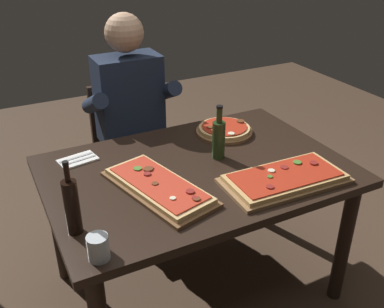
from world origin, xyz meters
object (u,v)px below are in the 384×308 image
object	(u,v)px
oil_bottle_amber	(219,138)
dining_table	(197,185)
pizza_rectangular_front	(285,178)
pizza_rectangular_left	(158,186)
seated_diner	(132,115)
pizza_round_far	(224,130)
wine_bottle_dark	(72,206)
tumbler_near_camera	(98,249)
diner_chair	(129,145)

from	to	relation	value
oil_bottle_amber	dining_table	bearing A→B (deg)	-162.28
pizza_rectangular_front	pizza_rectangular_left	world-z (taller)	same
dining_table	seated_diner	world-z (taller)	seated_diner
pizza_round_far	oil_bottle_amber	size ratio (longest dim) A/B	1.14
pizza_rectangular_front	seated_diner	size ratio (longest dim) A/B	0.43
dining_table	pizza_round_far	world-z (taller)	pizza_round_far
dining_table	oil_bottle_amber	size ratio (longest dim) A/B	5.15
dining_table	pizza_rectangular_front	bearing A→B (deg)	-45.42
wine_bottle_dark	seated_diner	distance (m)	1.12
pizza_rectangular_left	tumbler_near_camera	size ratio (longest dim) A/B	6.43
seated_diner	wine_bottle_dark	bearing A→B (deg)	-121.08
pizza_round_far	tumbler_near_camera	size ratio (longest dim) A/B	3.34
seated_diner	pizza_rectangular_front	bearing A→B (deg)	-71.76
wine_bottle_dark	oil_bottle_amber	xyz separation A→B (m)	(0.77, 0.26, -0.01)
pizza_rectangular_left	pizza_round_far	distance (m)	0.66
wine_bottle_dark	tumbler_near_camera	bearing A→B (deg)	-78.71
pizza_rectangular_left	diner_chair	bearing A→B (deg)	78.89
pizza_rectangular_left	seated_diner	xyz separation A→B (m)	(0.19, 0.83, -0.02)
pizza_rectangular_left	oil_bottle_amber	distance (m)	0.41
dining_table	oil_bottle_amber	distance (m)	0.25
pizza_rectangular_left	diner_chair	distance (m)	1.01
wine_bottle_dark	tumbler_near_camera	world-z (taller)	wine_bottle_dark
pizza_rectangular_front	oil_bottle_amber	world-z (taller)	oil_bottle_amber
pizza_round_far	seated_diner	bearing A→B (deg)	128.08
pizza_round_far	tumbler_near_camera	xyz separation A→B (m)	(-0.90, -0.68, 0.02)
dining_table	wine_bottle_dark	bearing A→B (deg)	-160.68
pizza_rectangular_front	diner_chair	world-z (taller)	diner_chair
dining_table	pizza_round_far	bearing A→B (deg)	41.17
tumbler_near_camera	oil_bottle_amber	bearing A→B (deg)	31.54
pizza_round_far	seated_diner	size ratio (longest dim) A/B	0.23
pizza_round_far	oil_bottle_amber	xyz separation A→B (m)	(-0.17, -0.23, 0.09)
pizza_rectangular_left	tumbler_near_camera	world-z (taller)	tumbler_near_camera
tumbler_near_camera	wine_bottle_dark	bearing A→B (deg)	101.29
pizza_rectangular_left	wine_bottle_dark	xyz separation A→B (m)	(-0.39, -0.12, 0.10)
pizza_round_far	wine_bottle_dark	size ratio (longest dim) A/B	1.03
seated_diner	pizza_rectangular_left	bearing A→B (deg)	-102.66
oil_bottle_amber	diner_chair	xyz separation A→B (m)	(-0.19, 0.81, -0.36)
seated_diner	tumbler_near_camera	bearing A→B (deg)	-115.32
wine_bottle_dark	oil_bottle_amber	world-z (taller)	wine_bottle_dark
dining_table	oil_bottle_amber	xyz separation A→B (m)	(0.14, 0.05, 0.20)
diner_chair	seated_diner	size ratio (longest dim) A/B	0.65
pizza_rectangular_front	seated_diner	xyz separation A→B (m)	(-0.34, 1.03, -0.02)
diner_chair	seated_diner	distance (m)	0.28
dining_table	pizza_rectangular_front	distance (m)	0.43
pizza_round_far	tumbler_near_camera	world-z (taller)	tumbler_near_camera
oil_bottle_amber	diner_chair	bearing A→B (deg)	103.34
wine_bottle_dark	seated_diner	size ratio (longest dim) A/B	0.23
oil_bottle_amber	diner_chair	size ratio (longest dim) A/B	0.31
pizza_rectangular_front	diner_chair	bearing A→B (deg)	106.44
pizza_rectangular_front	pizza_round_far	xyz separation A→B (m)	(0.02, 0.57, -0.00)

